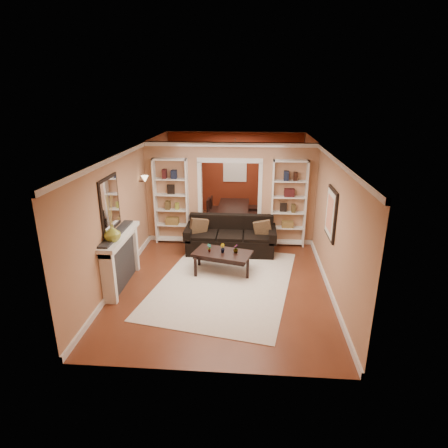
# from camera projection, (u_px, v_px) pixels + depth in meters

# --- Properties ---
(floor) EXTENTS (8.00, 8.00, 0.00)m
(floor) POSITION_uv_depth(u_px,v_px,m) (227.00, 259.00, 9.28)
(floor) COLOR brown
(floor) RESTS_ON ground
(ceiling) EXTENTS (8.00, 8.00, 0.00)m
(ceiling) POSITION_uv_depth(u_px,v_px,m) (227.00, 149.00, 8.39)
(ceiling) COLOR white
(ceiling) RESTS_ON ground
(wall_back) EXTENTS (8.00, 0.00, 8.00)m
(wall_back) POSITION_uv_depth(u_px,v_px,m) (235.00, 173.00, 12.60)
(wall_back) COLOR tan
(wall_back) RESTS_ON ground
(wall_front) EXTENTS (8.00, 0.00, 8.00)m
(wall_front) POSITION_uv_depth(u_px,v_px,m) (206.00, 291.00, 5.07)
(wall_front) COLOR tan
(wall_front) RESTS_ON ground
(wall_left) EXTENTS (0.00, 8.00, 8.00)m
(wall_left) POSITION_uv_depth(u_px,v_px,m) (134.00, 205.00, 9.00)
(wall_left) COLOR tan
(wall_left) RESTS_ON ground
(wall_right) EXTENTS (0.00, 8.00, 8.00)m
(wall_right) POSITION_uv_depth(u_px,v_px,m) (323.00, 209.00, 8.67)
(wall_right) COLOR tan
(wall_right) RESTS_ON ground
(partition_wall) EXTENTS (4.50, 0.15, 2.70)m
(partition_wall) POSITION_uv_depth(u_px,v_px,m) (230.00, 194.00, 9.96)
(partition_wall) COLOR tan
(partition_wall) RESTS_ON floor
(red_back_panel) EXTENTS (4.44, 0.04, 2.64)m
(red_back_panel) POSITION_uv_depth(u_px,v_px,m) (235.00, 174.00, 12.58)
(red_back_panel) COLOR maroon
(red_back_panel) RESTS_ON floor
(dining_window) EXTENTS (0.78, 0.03, 0.98)m
(dining_window) POSITION_uv_depth(u_px,v_px,m) (235.00, 167.00, 12.46)
(dining_window) COLOR #8CA5CC
(dining_window) RESTS_ON wall_back
(area_rug) EXTENTS (3.37, 4.23, 0.01)m
(area_rug) POSITION_uv_depth(u_px,v_px,m) (224.00, 282.00, 8.11)
(area_rug) COLOR silver
(area_rug) RESTS_ON floor
(sofa) EXTENTS (2.30, 0.99, 0.90)m
(sofa) POSITION_uv_depth(u_px,v_px,m) (230.00, 235.00, 9.55)
(sofa) COLOR black
(sofa) RESTS_ON floor
(pillow_left) EXTENTS (0.46, 0.33, 0.45)m
(pillow_left) POSITION_uv_depth(u_px,v_px,m) (199.00, 227.00, 9.52)
(pillow_left) COLOR brown
(pillow_left) RESTS_ON sofa
(pillow_right) EXTENTS (0.43, 0.13, 0.43)m
(pillow_right) POSITION_uv_depth(u_px,v_px,m) (263.00, 229.00, 9.40)
(pillow_right) COLOR brown
(pillow_right) RESTS_ON sofa
(coffee_table) EXTENTS (1.41, 1.00, 0.48)m
(coffee_table) POSITION_uv_depth(u_px,v_px,m) (222.00, 262.00, 8.53)
(coffee_table) COLOR black
(coffee_table) RESTS_ON floor
(plant_left) EXTENTS (0.12, 0.13, 0.20)m
(plant_left) POSITION_uv_depth(u_px,v_px,m) (209.00, 248.00, 8.43)
(plant_left) COLOR #336626
(plant_left) RESTS_ON coffee_table
(plant_center) EXTENTS (0.14, 0.15, 0.21)m
(plant_center) POSITION_uv_depth(u_px,v_px,m) (222.00, 248.00, 8.41)
(plant_center) COLOR #336626
(plant_center) RESTS_ON coffee_table
(plant_right) EXTENTS (0.12, 0.12, 0.20)m
(plant_right) POSITION_uv_depth(u_px,v_px,m) (236.00, 249.00, 8.39)
(plant_right) COLOR #336626
(plant_right) RESTS_ON coffee_table
(bookshelf_left) EXTENTS (0.90, 0.30, 2.30)m
(bookshelf_left) POSITION_uv_depth(u_px,v_px,m) (172.00, 201.00, 9.98)
(bookshelf_left) COLOR white
(bookshelf_left) RESTS_ON floor
(bookshelf_right) EXTENTS (0.90, 0.30, 2.30)m
(bookshelf_right) POSITION_uv_depth(u_px,v_px,m) (289.00, 204.00, 9.76)
(bookshelf_right) COLOR white
(bookshelf_right) RESTS_ON floor
(fireplace) EXTENTS (0.32, 1.70, 1.16)m
(fireplace) POSITION_uv_depth(u_px,v_px,m) (122.00, 260.00, 7.83)
(fireplace) COLOR white
(fireplace) RESTS_ON floor
(vase) EXTENTS (0.36, 0.36, 0.34)m
(vase) POSITION_uv_depth(u_px,v_px,m) (112.00, 233.00, 7.22)
(vase) COLOR olive
(vase) RESTS_ON fireplace
(mirror) EXTENTS (0.03, 0.95, 1.10)m
(mirror) POSITION_uv_depth(u_px,v_px,m) (110.00, 204.00, 7.43)
(mirror) COLOR silver
(mirror) RESTS_ON wall_left
(wall_sconce) EXTENTS (0.18, 0.18, 0.22)m
(wall_sconce) POSITION_uv_depth(u_px,v_px,m) (143.00, 180.00, 9.35)
(wall_sconce) COLOR #FFE0A5
(wall_sconce) RESTS_ON wall_left
(framed_art) EXTENTS (0.04, 0.85, 1.05)m
(framed_art) POSITION_uv_depth(u_px,v_px,m) (331.00, 214.00, 7.67)
(framed_art) COLOR black
(framed_art) RESTS_ON wall_right
(dining_table) EXTENTS (1.68, 0.94, 0.59)m
(dining_table) POSITION_uv_depth(u_px,v_px,m) (235.00, 214.00, 11.70)
(dining_table) COLOR black
(dining_table) RESTS_ON floor
(dining_chair_nw) EXTENTS (0.58, 0.58, 0.89)m
(dining_chair_nw) POSITION_uv_depth(u_px,v_px,m) (216.00, 212.00, 11.40)
(dining_chair_nw) COLOR black
(dining_chair_nw) RESTS_ON floor
(dining_chair_ne) EXTENTS (0.45, 0.45, 0.82)m
(dining_chair_ne) POSITION_uv_depth(u_px,v_px,m) (252.00, 214.00, 11.34)
(dining_chair_ne) COLOR black
(dining_chair_ne) RESTS_ON floor
(dining_chair_sw) EXTENTS (0.42, 0.42, 0.79)m
(dining_chair_sw) POSITION_uv_depth(u_px,v_px,m) (218.00, 208.00, 11.99)
(dining_chair_sw) COLOR black
(dining_chair_sw) RESTS_ON floor
(dining_chair_se) EXTENTS (0.54, 0.54, 0.87)m
(dining_chair_se) POSITION_uv_depth(u_px,v_px,m) (252.00, 208.00, 11.89)
(dining_chair_se) COLOR black
(dining_chair_se) RESTS_ON floor
(chandelier) EXTENTS (0.50, 0.50, 0.30)m
(chandelier) POSITION_uv_depth(u_px,v_px,m) (233.00, 159.00, 11.15)
(chandelier) COLOR #341F17
(chandelier) RESTS_ON ceiling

